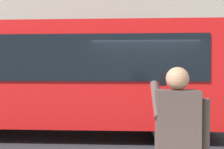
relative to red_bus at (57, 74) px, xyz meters
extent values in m
plane|color=#2B2B2D|center=(-2.37, 0.37, -1.68)|extent=(60.00, 60.00, 0.00)
cube|color=#19592D|center=(-5.87, -5.83, 1.32)|extent=(4.40, 1.10, 0.24)
cube|color=red|center=(-0.02, -0.01, 0.02)|extent=(9.00, 2.50, 2.60)
cube|color=black|center=(-0.02, 1.25, 0.42)|extent=(7.60, 0.06, 1.10)
cylinder|color=black|center=(-3.02, -1.11, -1.18)|extent=(1.00, 0.28, 1.00)
cylinder|color=black|center=(-3.02, 1.09, -1.18)|extent=(1.00, 0.28, 1.00)
cube|color=#473833|center=(-2.42, 4.77, -0.38)|extent=(0.40, 0.24, 0.66)
sphere|color=#A87A5B|center=(-2.42, 4.77, 0.06)|extent=(0.22, 0.22, 0.22)
cylinder|color=#473833|center=(-2.68, 4.77, -0.42)|extent=(0.09, 0.09, 0.58)
cylinder|color=#473833|center=(-2.24, 4.61, -0.16)|extent=(0.09, 0.48, 0.37)
cube|color=black|center=(-2.32, 4.47, 0.04)|extent=(0.07, 0.01, 0.14)
camera|label=1|loc=(-1.93, 7.29, 0.14)|focal=42.10mm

